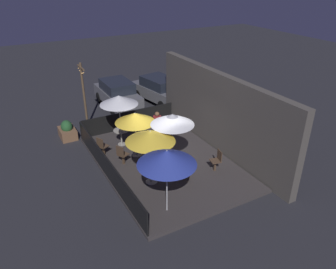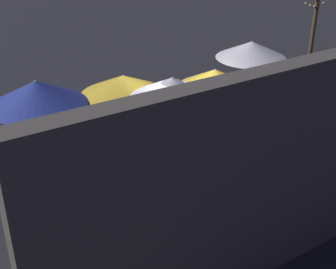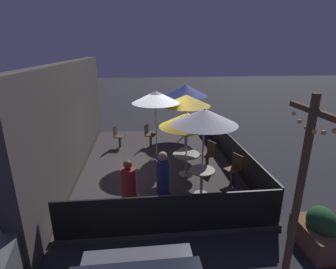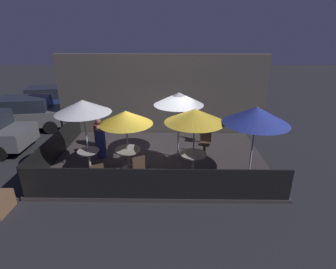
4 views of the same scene
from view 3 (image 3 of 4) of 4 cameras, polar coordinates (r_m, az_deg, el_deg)
The scene contains 21 objects.
ground_plane at distance 9.65m, azimuth -2.03°, elevation -6.69°, with size 60.00×60.00×0.00m, color #26262B.
patio_deck at distance 9.63m, azimuth -2.03°, elevation -6.37°, with size 7.77×5.26×0.12m.
building_wall at distance 9.30m, azimuth -20.06°, elevation 3.22°, with size 9.37×0.36×3.67m.
fence_front at distance 9.91m, azimuth 13.03°, elevation -2.75°, with size 7.57×0.05×0.95m.
fence_side_left at distance 6.03m, azimuth 0.57°, elevation -16.99°, with size 0.05×5.06×0.95m.
patio_umbrella_0 at distance 6.82m, azimuth 7.95°, elevation 3.84°, with size 1.75×1.75×2.49m.
patio_umbrella_1 at distance 8.09m, azimuth 4.20°, elevation 3.21°, with size 1.76×1.76×2.08m.
patio_umbrella_2 at distance 10.22m, azimuth 3.99°, elevation 7.43°, with size 1.89×1.89×2.25m.
patio_umbrella_3 at distance 9.58m, azimuth -2.68°, elevation 8.14°, with size 1.76×1.76×2.49m.
patio_umbrella_4 at distance 11.98m, azimuth 3.88°, elevation 9.58°, with size 1.98×1.98×2.40m.
dining_table_0 at distance 7.42m, azimuth 7.38°, elevation -8.81°, with size 0.72×0.72×0.77m.
dining_table_1 at distance 8.52m, azimuth 4.00°, elevation -5.14°, with size 0.86×0.86×0.73m.
dining_table_2 at distance 10.59m, azimuth 3.82°, elevation -0.27°, with size 0.86×0.86×0.75m.
patio_chair_0 at distance 11.05m, azimuth -10.84°, elevation -0.21°, with size 0.47×0.47×0.93m.
patio_chair_1 at distance 9.11m, azimuth 8.88°, elevation -4.16°, with size 0.54×0.54×0.93m.
patio_chair_2 at distance 11.01m, azimuth -4.13°, elevation 0.10°, with size 0.52×0.52×0.95m.
patio_chair_3 at distance 8.26m, azimuth 14.23°, elevation -7.08°, with size 0.54×0.54×0.91m.
patron_0 at distance 7.38m, azimuth -1.15°, elevation -8.85°, with size 0.48×0.48×1.29m.
patron_1 at distance 7.13m, azimuth -8.53°, elevation -10.61°, with size 0.59×0.59×1.22m.
planter_box at distance 6.71m, azimuth 30.17°, elevation -17.78°, with size 1.08×0.76×0.95m.
light_post at distance 4.63m, azimuth 26.67°, elevation -11.00°, with size 1.10×0.12×3.49m.
Camera 3 is at (-8.73, 0.57, 4.08)m, focal length 28.00 mm.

